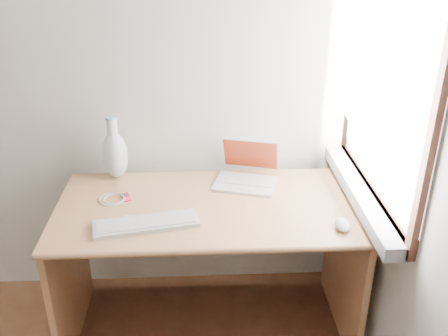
{
  "coord_description": "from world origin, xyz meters",
  "views": [
    {
      "loc": [
        0.99,
        -0.63,
        1.87
      ],
      "look_at": [
        1.08,
        1.35,
        0.9
      ],
      "focal_mm": 40.0,
      "sensor_mm": 36.0,
      "label": 1
    }
  ],
  "objects_px": {
    "vase": "(115,153)",
    "desk": "(208,233)",
    "external_keyboard": "(146,223)",
    "laptop": "(244,173)"
  },
  "relations": [
    {
      "from": "desk",
      "to": "laptop",
      "type": "distance_m",
      "value": 0.34
    },
    {
      "from": "external_keyboard",
      "to": "vase",
      "type": "relative_size",
      "value": 1.42
    },
    {
      "from": "desk",
      "to": "external_keyboard",
      "type": "xyz_separation_m",
      "value": [
        -0.26,
        -0.24,
        0.22
      ]
    },
    {
      "from": "external_keyboard",
      "to": "desk",
      "type": "bearing_deg",
      "value": 31.94
    },
    {
      "from": "laptop",
      "to": "external_keyboard",
      "type": "bearing_deg",
      "value": -123.48
    },
    {
      "from": "desk",
      "to": "laptop",
      "type": "bearing_deg",
      "value": 36.66
    },
    {
      "from": "vase",
      "to": "external_keyboard",
      "type": "bearing_deg",
      "value": -67.93
    },
    {
      "from": "desk",
      "to": "laptop",
      "type": "relative_size",
      "value": 4.08
    },
    {
      "from": "desk",
      "to": "external_keyboard",
      "type": "distance_m",
      "value": 0.42
    },
    {
      "from": "vase",
      "to": "desk",
      "type": "bearing_deg",
      "value": -25.97
    }
  ]
}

